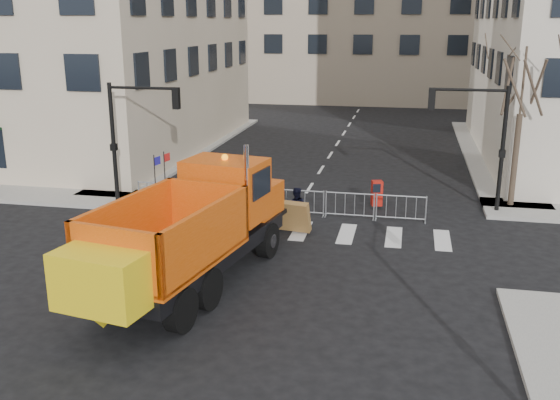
% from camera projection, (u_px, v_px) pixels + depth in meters
% --- Properties ---
extents(ground, '(120.00, 120.00, 0.00)m').
position_uv_depth(ground, '(248.00, 285.00, 19.41)').
color(ground, black).
rests_on(ground, ground).
extents(sidewalk_back, '(64.00, 5.00, 0.15)m').
position_uv_depth(sidewalk_back, '(297.00, 206.00, 27.38)').
color(sidewalk_back, gray).
rests_on(sidewalk_back, ground).
extents(traffic_light_left, '(0.18, 0.18, 5.40)m').
position_uv_depth(traffic_light_left, '(114.00, 145.00, 27.28)').
color(traffic_light_left, black).
rests_on(traffic_light_left, ground).
extents(traffic_light_right, '(0.18, 0.18, 5.40)m').
position_uv_depth(traffic_light_right, '(502.00, 151.00, 25.94)').
color(traffic_light_right, black).
rests_on(traffic_light_right, ground).
extents(crowd_barriers, '(12.60, 0.60, 1.10)m').
position_uv_depth(crowd_barriers, '(276.00, 201.00, 26.55)').
color(crowd_barriers, '#9EA0A5').
rests_on(crowd_barriers, ground).
extents(street_tree, '(3.00, 3.00, 7.50)m').
position_uv_depth(street_tree, '(519.00, 123.00, 26.45)').
color(street_tree, '#382B21').
rests_on(street_tree, ground).
extents(plow_truck, '(4.89, 11.32, 4.26)m').
position_uv_depth(plow_truck, '(190.00, 228.00, 18.81)').
color(plow_truck, black).
rests_on(plow_truck, ground).
extents(cop_a, '(0.75, 0.74, 1.74)m').
position_uv_depth(cop_a, '(256.00, 204.00, 24.92)').
color(cop_a, black).
rests_on(cop_a, ground).
extents(cop_b, '(0.88, 0.72, 1.67)m').
position_uv_depth(cop_b, '(296.00, 208.00, 24.52)').
color(cop_b, black).
rests_on(cop_b, ground).
extents(cop_c, '(0.72, 1.03, 1.62)m').
position_uv_depth(cop_c, '(249.00, 200.00, 25.69)').
color(cop_c, black).
rests_on(cop_c, ground).
extents(worker, '(1.17, 0.91, 1.59)m').
position_uv_depth(worker, '(212.00, 191.00, 26.62)').
color(worker, '#ACC316').
rests_on(worker, sidewalk_back).
extents(newspaper_box, '(0.54, 0.51, 1.10)m').
position_uv_depth(newspaper_box, '(377.00, 193.00, 27.16)').
color(newspaper_box, '#B1160D').
rests_on(newspaper_box, sidewalk_back).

